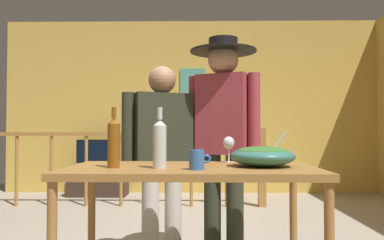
{
  "coord_description": "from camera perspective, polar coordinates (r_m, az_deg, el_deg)",
  "views": [
    {
      "loc": [
        0.1,
        -3.05,
        1.03
      ],
      "look_at": [
        0.06,
        -0.49,
        1.1
      ],
      "focal_mm": 35.52,
      "sensor_mm": 36.0,
      "label": 1
    }
  ],
  "objects": [
    {
      "name": "serving_table",
      "position": [
        2.26,
        -0.13,
        -9.01
      ],
      "size": [
        1.45,
        0.79,
        0.82
      ],
      "color": "#9E6B33",
      "rests_on": "ground_plane"
    },
    {
      "name": "framed_picture",
      "position": [
        6.36,
        0.09,
        5.49
      ],
      "size": [
        0.41,
        0.03,
        0.5
      ],
      "primitive_type": "cube",
      "color": "#509F89"
    },
    {
      "name": "back_wall",
      "position": [
        6.39,
        -0.02,
        2.03
      ],
      "size": [
        6.25,
        0.1,
        2.87
      ],
      "primitive_type": "cube",
      "color": "gold",
      "rests_on": "ground_plane"
    },
    {
      "name": "flat_screen_tv",
      "position": [
        6.21,
        -13.9,
        -4.66
      ],
      "size": [
        0.68,
        0.12,
        0.47
      ],
      "color": "black",
      "rests_on": "tv_console"
    },
    {
      "name": "salad_bowl",
      "position": [
        2.29,
        10.57,
        -5.21
      ],
      "size": [
        0.38,
        0.38,
        0.21
      ],
      "color": "#337060",
      "rests_on": "serving_table"
    },
    {
      "name": "stair_railing",
      "position": [
        5.23,
        -5.23,
        -5.65
      ],
      "size": [
        3.94,
        0.1,
        1.06
      ],
      "color": "#9E6B33",
      "rests_on": "ground_plane"
    },
    {
      "name": "wine_bottle_clear",
      "position": [
        2.14,
        -4.87,
        -3.44
      ],
      "size": [
        0.08,
        0.08,
        0.34
      ],
      "color": "silver",
      "rests_on": "serving_table"
    },
    {
      "name": "wine_bottle_amber",
      "position": [
        2.22,
        -11.67,
        -3.25
      ],
      "size": [
        0.07,
        0.07,
        0.35
      ],
      "color": "brown",
      "rests_on": "serving_table"
    },
    {
      "name": "tv_console",
      "position": [
        6.28,
        -13.85,
        -9.08
      ],
      "size": [
        0.9,
        0.4,
        0.42
      ],
      "primitive_type": "cube",
      "color": "#38281E",
      "rests_on": "ground_plane"
    },
    {
      "name": "wine_glass",
      "position": [
        2.57,
        5.53,
        -3.6
      ],
      "size": [
        0.08,
        0.08,
        0.17
      ],
      "color": "silver",
      "rests_on": "serving_table"
    },
    {
      "name": "person_standing_left",
      "position": [
        2.91,
        -4.53,
        -4.16
      ],
      "size": [
        0.58,
        0.37,
        1.52
      ],
      "rotation": [
        0.0,
        0.0,
        3.54
      ],
      "color": "beige",
      "rests_on": "ground_plane"
    },
    {
      "name": "mug_blue",
      "position": [
        2.07,
        0.75,
        -5.99
      ],
      "size": [
        0.12,
        0.08,
        0.11
      ],
      "color": "#3866B2",
      "rests_on": "serving_table"
    },
    {
      "name": "person_standing_right",
      "position": [
        2.9,
        4.73,
        -1.17
      ],
      "size": [
        0.53,
        0.51,
        1.74
      ],
      "rotation": [
        0.0,
        0.0,
        2.74
      ],
      "color": "#2D3323",
      "rests_on": "ground_plane"
    }
  ]
}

